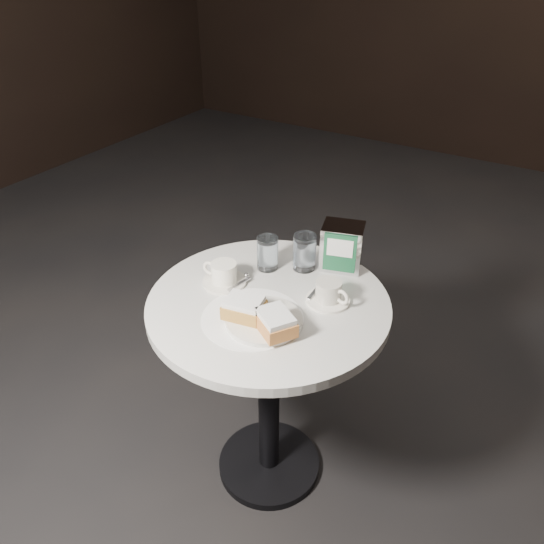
{
  "coord_description": "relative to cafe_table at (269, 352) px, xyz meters",
  "views": [
    {
      "loc": [
        0.65,
        -1.04,
        1.64
      ],
      "look_at": [
        0.0,
        0.02,
        0.83
      ],
      "focal_mm": 35.0,
      "sensor_mm": 36.0,
      "label": 1
    }
  ],
  "objects": [
    {
      "name": "ground",
      "position": [
        0.0,
        0.0,
        -0.55
      ],
      "size": [
        7.0,
        7.0,
        0.0
      ],
      "primitive_type": "plane",
      "color": "black",
      "rests_on": "ground"
    },
    {
      "name": "coffee_cup_left",
      "position": [
        -0.16,
        0.01,
        0.23
      ],
      "size": [
        0.14,
        0.14,
        0.07
      ],
      "rotation": [
        0.0,
        0.0,
        0.08
      ],
      "color": "silver",
      "rests_on": "cafe_table"
    },
    {
      "name": "napkin_dispenser",
      "position": [
        0.1,
        0.27,
        0.27
      ],
      "size": [
        0.15,
        0.13,
        0.14
      ],
      "rotation": [
        0.0,
        0.0,
        0.29
      ],
      "color": "silver",
      "rests_on": "cafe_table"
    },
    {
      "name": "water_glass_left",
      "position": [
        -0.09,
        0.15,
        0.25
      ],
      "size": [
        0.08,
        0.08,
        0.11
      ],
      "rotation": [
        0.0,
        0.0,
        0.16
      ],
      "color": "white",
      "rests_on": "cafe_table"
    },
    {
      "name": "water_glass_right",
      "position": [
        0.0,
        0.2,
        0.25
      ],
      "size": [
        0.09,
        0.09,
        0.12
      ],
      "rotation": [
        0.0,
        0.0,
        0.23
      ],
      "color": "silver",
      "rests_on": "cafe_table"
    },
    {
      "name": "beignet_plate",
      "position": [
        0.05,
        -0.11,
        0.23
      ],
      "size": [
        0.24,
        0.24,
        0.07
      ],
      "rotation": [
        0.0,
        0.0,
        -0.14
      ],
      "color": "silver",
      "rests_on": "cafe_table"
    },
    {
      "name": "cafe_table",
      "position": [
        0.0,
        0.0,
        0.0
      ],
      "size": [
        0.7,
        0.7,
        0.74
      ],
      "color": "black",
      "rests_on": "ground"
    },
    {
      "name": "coffee_cup_right",
      "position": [
        0.15,
        0.08,
        0.23
      ],
      "size": [
        0.15,
        0.15,
        0.07
      ],
      "rotation": [
        0.0,
        0.0,
        -0.21
      ],
      "color": "white",
      "rests_on": "cafe_table"
    },
    {
      "name": "sugar_spill",
      "position": [
        0.01,
        -0.09,
        0.2
      ],
      "size": [
        0.3,
        0.3,
        0.0
      ],
      "primitive_type": "cylinder",
      "rotation": [
        0.0,
        0.0,
        0.07
      ],
      "color": "white",
      "rests_on": "cafe_table"
    }
  ]
}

